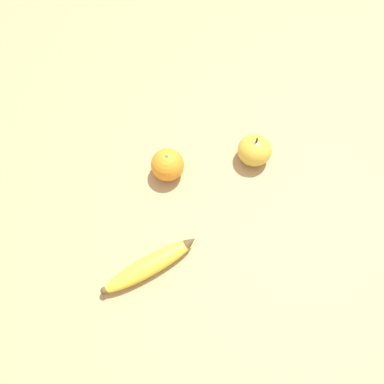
{
  "coord_description": "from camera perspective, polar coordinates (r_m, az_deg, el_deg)",
  "views": [
    {
      "loc": [
        -0.32,
        0.02,
        0.85
      ],
      "look_at": [
        0.08,
        0.14,
        0.03
      ],
      "focal_mm": 42.0,
      "sensor_mm": 36.0,
      "label": 1
    }
  ],
  "objects": [
    {
      "name": "orange",
      "position": [
        0.94,
        -3.13,
        3.47
      ],
      "size": [
        0.07,
        0.07,
        0.07
      ],
      "color": "orange",
      "rests_on": "ground_plane"
    },
    {
      "name": "ground_plane",
      "position": [
        0.91,
        7.25,
        -7.32
      ],
      "size": [
        3.0,
        3.0,
        0.0
      ],
      "primitive_type": "plane",
      "color": "tan"
    },
    {
      "name": "banana",
      "position": [
        0.88,
        -5.37,
        -9.26
      ],
      "size": [
        0.17,
        0.16,
        0.04
      ],
      "rotation": [
        0.0,
        0.0,
        5.55
      ],
      "color": "yellow",
      "rests_on": "ground_plane"
    },
    {
      "name": "apple",
      "position": [
        0.97,
        7.95,
        5.3
      ],
      "size": [
        0.07,
        0.07,
        0.08
      ],
      "color": "gold",
      "rests_on": "ground_plane"
    }
  ]
}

